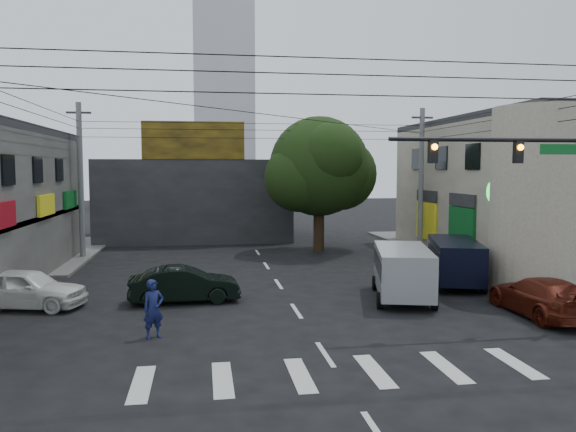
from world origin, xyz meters
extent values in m
plane|color=black|center=(0.00, 0.00, 0.00)|extent=(160.00, 160.00, 0.00)
cube|color=#514F4C|center=(18.00, 18.00, 0.07)|extent=(16.00, 16.00, 0.15)
cube|color=gray|center=(18.00, 13.00, 4.00)|extent=(14.00, 18.00, 8.00)
cylinder|color=gray|center=(11.00, 4.00, 4.00)|extent=(4.00, 4.00, 8.00)
cube|color=#232326|center=(-4.00, 26.00, 3.00)|extent=(14.00, 10.00, 6.00)
cube|color=olive|center=(-4.00, 21.10, 7.30)|extent=(7.00, 0.30, 2.60)
cube|color=silver|center=(0.00, 70.00, 22.00)|extent=(9.00, 9.00, 44.00)
cylinder|color=black|center=(4.00, 17.00, 2.20)|extent=(0.70, 0.70, 4.40)
sphere|color=black|center=(4.00, 17.00, 5.50)|extent=(6.40, 6.40, 6.40)
cylinder|color=black|center=(6.00, -1.00, 6.30)|extent=(7.00, 0.14, 0.14)
cube|color=black|center=(7.00, -1.00, 5.90)|extent=(0.28, 0.22, 0.75)
cube|color=black|center=(4.00, -1.00, 5.90)|extent=(0.28, 0.22, 0.75)
sphere|color=orange|center=(7.00, -1.14, 6.05)|extent=(0.20, 0.20, 0.20)
sphere|color=orange|center=(4.00, -1.14, 6.05)|extent=(0.20, 0.20, 0.20)
cube|color=#0C5920|center=(8.50, -1.00, 6.00)|extent=(1.40, 0.06, 0.35)
cylinder|color=#59595B|center=(-10.50, 16.00, 4.60)|extent=(0.32, 0.32, 9.20)
cylinder|color=#59595B|center=(10.50, 16.00, 4.60)|extent=(0.32, 0.32, 9.20)
imported|color=black|center=(-4.20, 4.09, 0.72)|extent=(2.05, 4.55, 1.44)
imported|color=white|center=(-10.18, 4.00, 0.77)|extent=(3.95, 5.39, 1.54)
imported|color=#4D150B|center=(8.68, -0.03, 0.72)|extent=(2.15, 5.00, 1.43)
imported|color=#151B4B|center=(-5.02, -0.62, 0.94)|extent=(1.06, 1.02, 1.88)
camera|label=1|loc=(-3.45, -18.44, 5.35)|focal=35.00mm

